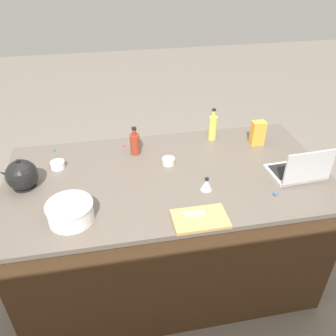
# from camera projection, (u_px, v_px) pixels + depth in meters

# --- Properties ---
(ground_plane) EXTENTS (12.00, 12.00, 0.00)m
(ground_plane) POSITION_uv_depth(u_px,v_px,m) (168.00, 273.00, 2.62)
(ground_plane) COLOR slate
(island_counter) EXTENTS (1.95, 1.02, 0.90)m
(island_counter) POSITION_uv_depth(u_px,v_px,m) (168.00, 229.00, 2.37)
(island_counter) COLOR #4C331E
(island_counter) RESTS_ON ground
(laptop) EXTENTS (0.32, 0.25, 0.22)m
(laptop) POSITION_uv_depth(u_px,v_px,m) (299.00, 170.00, 2.08)
(laptop) COLOR #B7B7BC
(laptop) RESTS_ON island_counter
(mixing_bowl_large) EXTENTS (0.24, 0.24, 0.10)m
(mixing_bowl_large) POSITION_uv_depth(u_px,v_px,m) (70.00, 211.00, 1.76)
(mixing_bowl_large) COLOR white
(mixing_bowl_large) RESTS_ON island_counter
(bottle_oil) EXTENTS (0.06, 0.06, 0.23)m
(bottle_oil) POSITION_uv_depth(u_px,v_px,m) (213.00, 127.00, 2.44)
(bottle_oil) COLOR #DBC64C
(bottle_oil) RESTS_ON island_counter
(bottle_soy) EXTENTS (0.06, 0.06, 0.19)m
(bottle_soy) POSITION_uv_depth(u_px,v_px,m) (135.00, 143.00, 2.28)
(bottle_soy) COLOR maroon
(bottle_soy) RESTS_ON island_counter
(kettle) EXTENTS (0.21, 0.18, 0.20)m
(kettle) POSITION_uv_depth(u_px,v_px,m) (22.00, 175.00, 1.98)
(kettle) COLOR black
(kettle) RESTS_ON island_counter
(cutting_board) EXTENTS (0.28, 0.18, 0.02)m
(cutting_board) POSITION_uv_depth(u_px,v_px,m) (200.00, 219.00, 1.78)
(cutting_board) COLOR tan
(cutting_board) RESTS_ON island_counter
(butter_stick_left) EXTENTS (0.11, 0.05, 0.04)m
(butter_stick_left) POSITION_uv_depth(u_px,v_px,m) (194.00, 216.00, 1.76)
(butter_stick_left) COLOR #F4E58C
(butter_stick_left) RESTS_ON cutting_board
(ramekin_small) EXTENTS (0.09, 0.09, 0.04)m
(ramekin_small) POSITION_uv_depth(u_px,v_px,m) (58.00, 165.00, 2.17)
(ramekin_small) COLOR white
(ramekin_small) RESTS_ON island_counter
(ramekin_medium) EXTENTS (0.08, 0.08, 0.04)m
(ramekin_medium) POSITION_uv_depth(u_px,v_px,m) (168.00, 161.00, 2.21)
(ramekin_medium) COLOR beige
(ramekin_medium) RESTS_ON island_counter
(kitchen_timer) EXTENTS (0.07, 0.07, 0.08)m
(kitchen_timer) POSITION_uv_depth(u_px,v_px,m) (206.00, 184.00, 1.98)
(kitchen_timer) COLOR #B2B2B7
(kitchen_timer) RESTS_ON island_counter
(candy_bag) EXTENTS (0.09, 0.06, 0.17)m
(candy_bag) POSITION_uv_depth(u_px,v_px,m) (258.00, 133.00, 2.38)
(candy_bag) COLOR gold
(candy_bag) RESTS_ON island_counter
(candy_0) EXTENTS (0.02, 0.02, 0.02)m
(candy_0) POSITION_uv_depth(u_px,v_px,m) (275.00, 194.00, 1.95)
(candy_0) COLOR blue
(candy_0) RESTS_ON island_counter
(candy_1) EXTENTS (0.02, 0.02, 0.02)m
(candy_1) POSITION_uv_depth(u_px,v_px,m) (50.00, 207.00, 1.85)
(candy_1) COLOR yellow
(candy_1) RESTS_ON island_counter
(candy_2) EXTENTS (0.02, 0.02, 0.02)m
(candy_2) POSITION_uv_depth(u_px,v_px,m) (54.00, 150.00, 2.34)
(candy_2) COLOR green
(candy_2) RESTS_ON island_counter
(candy_3) EXTENTS (0.02, 0.02, 0.02)m
(candy_3) POSITION_uv_depth(u_px,v_px,m) (124.00, 145.00, 2.40)
(candy_3) COLOR #CC3399
(candy_3) RESTS_ON island_counter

